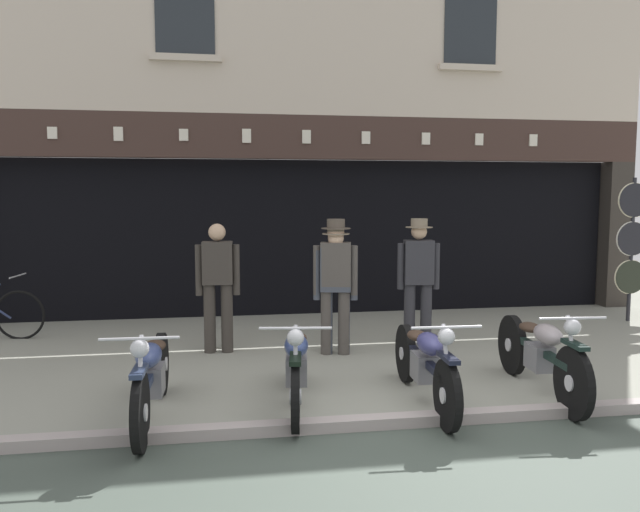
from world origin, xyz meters
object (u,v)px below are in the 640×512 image
object	(u,v)px
tyre_sign_pole	(632,240)
advert_board_near	(214,214)
motorcycle_center	(425,362)
shopkeeper_center	(335,283)
assistant_far_right	(335,279)
salesman_left	(218,281)
motorcycle_center_right	(541,353)
motorcycle_center_left	(297,364)
motorcycle_left	(152,375)
salesman_right	(418,276)

from	to	relation	value
tyre_sign_pole	advert_board_near	xyz separation A→B (m)	(-6.56, 1.55, 0.39)
motorcycle_center	shopkeeper_center	size ratio (longest dim) A/B	1.24
advert_board_near	assistant_far_right	bearing A→B (deg)	-61.50
salesman_left	advert_board_near	world-z (taller)	advert_board_near
shopkeeper_center	motorcycle_center_right	bearing A→B (deg)	143.85
motorcycle_center_left	motorcycle_center_right	distance (m)	2.48
motorcycle_center	shopkeeper_center	xyz separation A→B (m)	(-0.50, 2.00, 0.49)
motorcycle_center_right	motorcycle_left	bearing A→B (deg)	6.53
salesman_right	advert_board_near	xyz separation A→B (m)	(-2.68, 2.61, 0.74)
motorcycle_center_left	motorcycle_center	distance (m)	1.24
motorcycle_left	salesman_right	distance (m)	3.93
motorcycle_center_left	shopkeeper_center	world-z (taller)	shopkeeper_center
motorcycle_left	motorcycle_center	world-z (taller)	motorcycle_left
motorcycle_center_right	tyre_sign_pole	size ratio (longest dim) A/B	0.91
assistant_far_right	tyre_sign_pole	size ratio (longest dim) A/B	0.75
salesman_left	tyre_sign_pole	bearing A→B (deg)	-168.79
assistant_far_right	tyre_sign_pole	world-z (taller)	tyre_sign_pole
tyre_sign_pole	advert_board_near	bearing A→B (deg)	166.73
shopkeeper_center	assistant_far_right	bearing A→B (deg)	64.25
motorcycle_center_left	advert_board_near	size ratio (longest dim) A/B	2.01
motorcycle_center	motorcycle_center_right	xyz separation A→B (m)	(1.24, 0.08, 0.02)
motorcycle_center_left	salesman_right	size ratio (longest dim) A/B	1.12
motorcycle_center	salesman_right	size ratio (longest dim) A/B	1.19
salesman_right	advert_board_near	size ratio (longest dim) A/B	1.79
tyre_sign_pole	motorcycle_center	bearing A→B (deg)	-144.33
salesman_right	tyre_sign_pole	size ratio (longest dim) A/B	0.75
motorcycle_left	motorcycle_center	size ratio (longest dim) A/B	1.00
motorcycle_center_left	salesman_right	xyz separation A→B (m)	(1.88, 2.07, 0.54)
motorcycle_center	assistant_far_right	world-z (taller)	assistant_far_right
motorcycle_left	advert_board_near	world-z (taller)	advert_board_near
salesman_right	assistant_far_right	bearing A→B (deg)	16.94
motorcycle_center_left	salesman_left	bearing A→B (deg)	-63.70
motorcycle_left	assistant_far_right	world-z (taller)	assistant_far_right
shopkeeper_center	assistant_far_right	distance (m)	0.05
motorcycle_left	motorcycle_center_right	distance (m)	3.80
advert_board_near	motorcycle_center_left	bearing A→B (deg)	-80.37
motorcycle_left	shopkeeper_center	xyz separation A→B (m)	(2.05, 2.02, 0.49)
motorcycle_center_left	salesman_left	world-z (taller)	salesman_left
motorcycle_center_left	shopkeeper_center	xyz separation A→B (m)	(0.73, 1.88, 0.49)
shopkeeper_center	salesman_left	bearing A→B (deg)	-1.28
shopkeeper_center	tyre_sign_pole	bearing A→B (deg)	-154.54
motorcycle_left	tyre_sign_pole	bearing A→B (deg)	-153.73
motorcycle_center	shopkeeper_center	bearing A→B (deg)	-73.16
salesman_right	motorcycle_left	bearing A→B (deg)	42.05
salesman_left	advert_board_near	size ratio (longest dim) A/B	1.74
motorcycle_center	advert_board_near	distance (m)	5.36
advert_board_near	motorcycle_center_right	bearing A→B (deg)	-55.25
salesman_right	advert_board_near	distance (m)	3.81
motorcycle_center_left	advert_board_near	distance (m)	4.92
motorcycle_center_right	salesman_right	distance (m)	2.25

